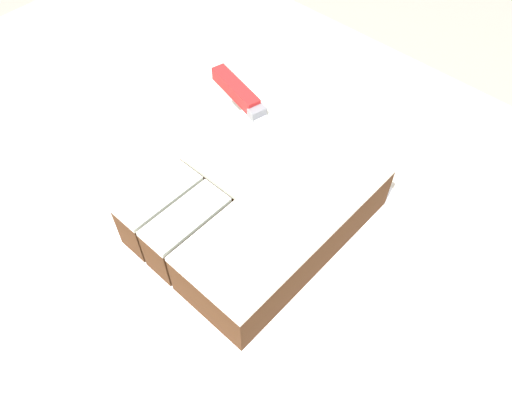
# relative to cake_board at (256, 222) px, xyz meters

# --- Properties ---
(ground_plane) EXTENTS (8.00, 8.00, 0.00)m
(ground_plane) POSITION_rel_cake_board_xyz_m (-0.07, -0.05, -0.91)
(ground_plane) COLOR #9E9384
(countertop) EXTENTS (1.40, 1.10, 0.91)m
(countertop) POSITION_rel_cake_board_xyz_m (-0.07, -0.05, -0.46)
(countertop) COLOR beige
(countertop) RESTS_ON ground_plane
(cake_board) EXTENTS (0.31, 0.38, 0.01)m
(cake_board) POSITION_rel_cake_board_xyz_m (0.00, 0.00, 0.00)
(cake_board) COLOR white
(cake_board) RESTS_ON countertop
(cake) EXTENTS (0.24, 0.31, 0.08)m
(cake) POSITION_rel_cake_board_xyz_m (0.00, 0.00, 0.04)
(cake) COLOR #472814
(cake) RESTS_ON cake_board
(knife) EXTENTS (0.27, 0.09, 0.02)m
(knife) POSITION_rel_cake_board_xyz_m (-0.12, 0.11, 0.09)
(knife) COLOR silver
(knife) RESTS_ON cake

